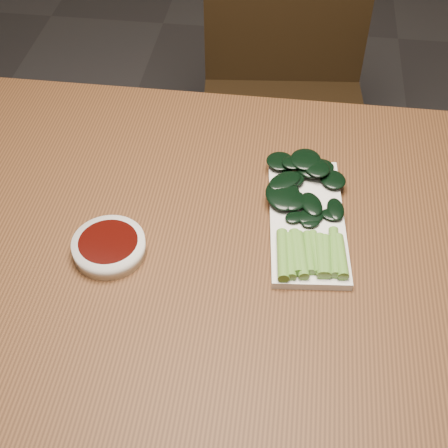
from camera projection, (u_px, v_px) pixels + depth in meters
ground at (226, 433)px, 1.58m from camera, size 6.00×6.00×0.00m
table at (227, 263)px, 1.09m from camera, size 1.40×0.80×0.75m
chair_far at (285, 93)px, 1.76m from camera, size 0.51×0.51×0.89m
sauce_bowl at (109, 247)px, 1.00m from camera, size 0.12×0.12×0.03m
serving_plate at (307, 220)px, 1.05m from camera, size 0.15×0.29×0.01m
gai_lan at (306, 211)px, 1.04m from camera, size 0.16×0.30×0.03m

